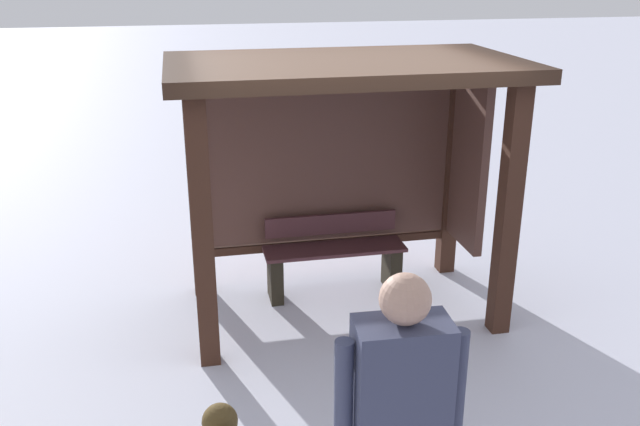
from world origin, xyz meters
TOP-DOWN VIEW (x-y plane):
  - ground_plane at (0.00, 0.00)m, footprint 60.00×60.00m
  - bus_shelter at (0.09, 0.18)m, footprint 2.97×1.71m
  - bench_left_inside at (0.00, 0.37)m, footprint 1.38×0.37m
  - person_walking at (-0.45, -3.02)m, footprint 0.64×0.34m

SIDE VIEW (x-z plane):
  - ground_plane at x=0.00m, z-range 0.00..0.00m
  - bench_left_inside at x=0.00m, z-range -0.01..0.76m
  - person_walking at x=-0.45m, z-range 0.17..2.00m
  - bus_shelter at x=0.09m, z-range 0.56..2.90m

